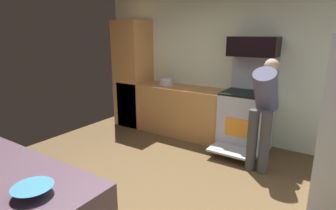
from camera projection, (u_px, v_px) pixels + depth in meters
The scene contains 9 objects.
ground_plane at pixel (150, 196), 3.22m from camera, with size 5.20×4.80×0.02m, color brown.
wall_back at pixel (229, 66), 4.77m from camera, with size 5.20×0.12×2.60m, color silver.
lower_cabinet_run at pixel (175, 110), 5.18m from camera, with size 2.40×0.60×0.90m, color #BC8147.
cabinet_column at pixel (133, 74), 5.56m from camera, with size 0.60×0.60×2.10m, color #BC8147.
oven_range at pixel (246, 119), 4.42m from camera, with size 0.76×1.03×1.51m.
microwave at pixel (253, 47), 4.20m from camera, with size 0.74×0.38×0.30m, color black.
person_cook at pixel (264, 107), 3.65m from camera, with size 0.31×0.58×1.52m.
mixing_bowl_large at pixel (33, 191), 1.66m from camera, with size 0.25×0.25×0.06m, color #3276B7.
stock_pot at pixel (166, 82), 5.15m from camera, with size 0.28×0.28×0.14m, color #B8B2C3.
Camera 1 is at (1.74, -2.25, 1.86)m, focal length 29.13 mm.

